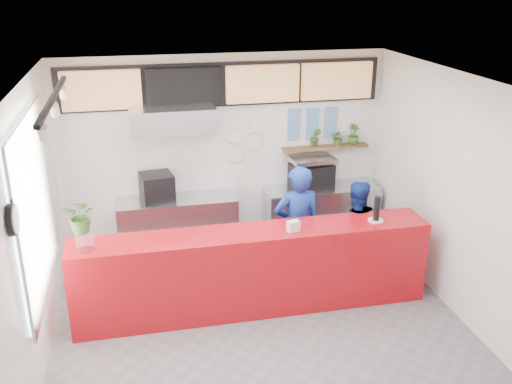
{
  "coord_description": "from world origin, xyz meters",
  "views": [
    {
      "loc": [
        -1.34,
        -5.86,
        4.08
      ],
      "look_at": [
        0.1,
        0.7,
        1.5
      ],
      "focal_mm": 40.0,
      "sensor_mm": 36.0,
      "label": 1
    }
  ],
  "objects_px": {
    "service_counter": "(253,271)",
    "staff_center": "(297,227)",
    "panini_oven": "(157,187)",
    "pepper_mill": "(377,208)",
    "espresso_machine": "(311,176)",
    "staff_right": "(354,231)"
  },
  "relations": [
    {
      "from": "service_counter",
      "to": "pepper_mill",
      "type": "relative_size",
      "value": 14.04
    },
    {
      "from": "panini_oven",
      "to": "pepper_mill",
      "type": "relative_size",
      "value": 1.44
    },
    {
      "from": "pepper_mill",
      "to": "staff_center",
      "type": "bearing_deg",
      "value": 150.43
    },
    {
      "from": "espresso_machine",
      "to": "staff_center",
      "type": "bearing_deg",
      "value": -125.81
    },
    {
      "from": "service_counter",
      "to": "pepper_mill",
      "type": "distance_m",
      "value": 1.76
    },
    {
      "from": "panini_oven",
      "to": "pepper_mill",
      "type": "height_order",
      "value": "pepper_mill"
    },
    {
      "from": "staff_center",
      "to": "staff_right",
      "type": "xyz_separation_m",
      "value": [
        0.82,
        -0.03,
        -0.13
      ]
    },
    {
      "from": "panini_oven",
      "to": "staff_center",
      "type": "bearing_deg",
      "value": -45.59
    },
    {
      "from": "staff_center",
      "to": "pepper_mill",
      "type": "xyz_separation_m",
      "value": [
        0.9,
        -0.51,
        0.4
      ]
    },
    {
      "from": "pepper_mill",
      "to": "espresso_machine",
      "type": "bearing_deg",
      "value": 98.9
    },
    {
      "from": "espresso_machine",
      "to": "staff_right",
      "type": "bearing_deg",
      "value": -92.15
    },
    {
      "from": "panini_oven",
      "to": "pepper_mill",
      "type": "distance_m",
      "value": 3.26
    },
    {
      "from": "staff_right",
      "to": "pepper_mill",
      "type": "xyz_separation_m",
      "value": [
        0.08,
        -0.48,
        0.54
      ]
    },
    {
      "from": "service_counter",
      "to": "staff_center",
      "type": "relative_size",
      "value": 2.58
    },
    {
      "from": "service_counter",
      "to": "pepper_mill",
      "type": "bearing_deg",
      "value": -1.16
    },
    {
      "from": "service_counter",
      "to": "espresso_machine",
      "type": "distance_m",
      "value": 2.3
    },
    {
      "from": "panini_oven",
      "to": "staff_center",
      "type": "xyz_separation_m",
      "value": [
        1.79,
        -1.32,
        -0.24
      ]
    },
    {
      "from": "staff_right",
      "to": "pepper_mill",
      "type": "height_order",
      "value": "staff_right"
    },
    {
      "from": "espresso_machine",
      "to": "pepper_mill",
      "type": "relative_size",
      "value": 1.93
    },
    {
      "from": "staff_right",
      "to": "pepper_mill",
      "type": "bearing_deg",
      "value": 106.5
    },
    {
      "from": "service_counter",
      "to": "espresso_machine",
      "type": "bearing_deg",
      "value": 53.71
    },
    {
      "from": "panini_oven",
      "to": "espresso_machine",
      "type": "bearing_deg",
      "value": -9.13
    }
  ]
}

